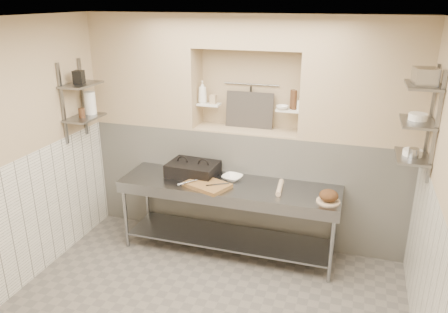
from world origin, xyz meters
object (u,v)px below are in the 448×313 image
at_px(mixing_bowl, 232,178).
at_px(bread_loaf, 329,195).
at_px(panini_press, 193,169).
at_px(rolling_pin, 280,188).
at_px(cutting_board, 207,185).
at_px(bottle_soap, 203,92).
at_px(jug_left, 90,103).
at_px(prep_table, 228,204).
at_px(bowl_alcove, 282,107).

relative_size(mixing_bowl, bread_loaf, 1.14).
xyz_separation_m(panini_press, rolling_pin, (1.10, -0.11, -0.05)).
bearing_deg(cutting_board, bottle_soap, 113.14).
relative_size(mixing_bowl, rolling_pin, 0.61).
height_order(panini_press, jug_left, jug_left).
height_order(rolling_pin, jug_left, jug_left).
bearing_deg(rolling_pin, mixing_bowl, 168.95).
relative_size(prep_table, rolling_pin, 6.76).
bearing_deg(bread_loaf, prep_table, 173.68).
height_order(panini_press, bowl_alcove, bowl_alcove).
bearing_deg(bowl_alcove, prep_table, -133.48).
bearing_deg(rolling_pin, panini_press, 174.09).
height_order(panini_press, rolling_pin, panini_press).
distance_m(bread_loaf, bowl_alcove, 1.20).
distance_m(rolling_pin, bread_loaf, 0.57).
relative_size(panini_press, bowl_alcove, 4.20).
distance_m(rolling_pin, jug_left, 2.51).
xyz_separation_m(bread_loaf, jug_left, (-2.93, 0.14, 0.77)).
bearing_deg(cutting_board, bowl_alcove, 43.15).
height_order(cutting_board, rolling_pin, rolling_pin).
bearing_deg(prep_table, cutting_board, -146.67).
height_order(cutting_board, bowl_alcove, bowl_alcove).
xyz_separation_m(prep_table, cutting_board, (-0.21, -0.14, 0.28)).
bearing_deg(bread_loaf, bottle_soap, 157.73).
bearing_deg(cutting_board, prep_table, 33.33).
height_order(bread_loaf, bottle_soap, bottle_soap).
relative_size(rolling_pin, bottle_soap, 1.37).
bearing_deg(prep_table, bowl_alcove, 46.52).
distance_m(rolling_pin, bottle_soap, 1.54).
xyz_separation_m(panini_press, jug_left, (-1.28, -0.13, 0.77)).
distance_m(panini_press, mixing_bowl, 0.50).
relative_size(panini_press, rolling_pin, 1.60).
relative_size(rolling_pin, bowl_alcove, 2.62).
height_order(prep_table, rolling_pin, rolling_pin).
distance_m(cutting_board, bottle_soap, 1.20).
height_order(cutting_board, bread_loaf, bread_loaf).
xyz_separation_m(cutting_board, rolling_pin, (0.82, 0.16, 0.01)).
bearing_deg(bowl_alcove, panini_press, -158.45).
xyz_separation_m(mixing_bowl, bottle_soap, (-0.51, 0.41, 0.92)).
bearing_deg(mixing_bowl, rolling_pin, -11.05).
bearing_deg(jug_left, cutting_board, -5.34).
xyz_separation_m(panini_press, bowl_alcove, (1.00, 0.39, 0.75)).
relative_size(prep_table, bottle_soap, 9.29).
distance_m(prep_table, jug_left, 2.09).
bearing_deg(bread_loaf, cutting_board, -179.56).
bearing_deg(cutting_board, jug_left, 174.66).
distance_m(bottle_soap, bowl_alcove, 1.02).
xyz_separation_m(bottle_soap, jug_left, (-1.26, -0.55, -0.10)).
xyz_separation_m(prep_table, jug_left, (-1.77, 0.01, 1.11)).
relative_size(cutting_board, jug_left, 1.79).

